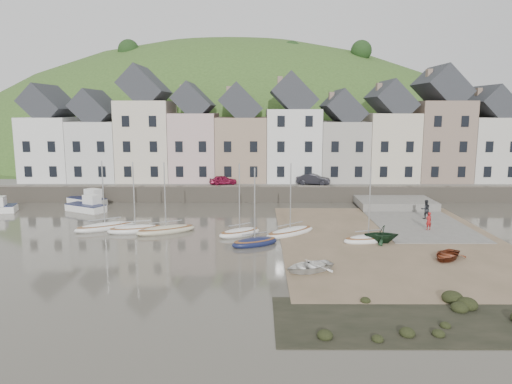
{
  "coord_description": "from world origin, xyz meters",
  "views": [
    {
      "loc": [
        0.2,
        -38.07,
        10.49
      ],
      "look_at": [
        0.0,
        6.0,
        3.0
      ],
      "focal_mm": 34.2,
      "sensor_mm": 36.0,
      "label": 1
    }
  ],
  "objects_px": {
    "rowboat_green": "(381,234)",
    "person_red": "(429,221)",
    "sailboat_0": "(105,227)",
    "rowboat_red": "(447,255)",
    "car_right": "(313,179)",
    "car_left": "(223,180)",
    "person_dark": "(426,209)",
    "rowboat_white": "(309,266)"
  },
  "relations": [
    {
      "from": "rowboat_green",
      "to": "person_red",
      "type": "height_order",
      "value": "person_red"
    },
    {
      "from": "sailboat_0",
      "to": "rowboat_green",
      "type": "distance_m",
      "value": 23.72
    },
    {
      "from": "rowboat_white",
      "to": "rowboat_green",
      "type": "xyz_separation_m",
      "value": [
        6.45,
        6.96,
        0.36
      ]
    },
    {
      "from": "sailboat_0",
      "to": "car_left",
      "type": "distance_m",
      "value": 18.38
    },
    {
      "from": "person_red",
      "to": "person_dark",
      "type": "xyz_separation_m",
      "value": [
        1.22,
        4.4,
        0.13
      ]
    },
    {
      "from": "sailboat_0",
      "to": "person_red",
      "type": "bearing_deg",
      "value": -0.86
    },
    {
      "from": "rowboat_red",
      "to": "car_left",
      "type": "distance_m",
      "value": 30.12
    },
    {
      "from": "person_dark",
      "to": "car_left",
      "type": "height_order",
      "value": "car_left"
    },
    {
      "from": "rowboat_red",
      "to": "person_dark",
      "type": "relative_size",
      "value": 1.62
    },
    {
      "from": "sailboat_0",
      "to": "car_left",
      "type": "relative_size",
      "value": 1.94
    },
    {
      "from": "rowboat_white",
      "to": "person_red",
      "type": "xyz_separation_m",
      "value": [
        11.56,
        10.94,
        0.5
      ]
    },
    {
      "from": "rowboat_white",
      "to": "person_dark",
      "type": "xyz_separation_m",
      "value": [
        12.78,
        15.34,
        0.63
      ]
    },
    {
      "from": "person_red",
      "to": "person_dark",
      "type": "height_order",
      "value": "person_dark"
    },
    {
      "from": "rowboat_green",
      "to": "car_right",
      "type": "bearing_deg",
      "value": -168.37
    },
    {
      "from": "car_left",
      "to": "rowboat_white",
      "type": "bearing_deg",
      "value": 179.55
    },
    {
      "from": "person_dark",
      "to": "car_left",
      "type": "relative_size",
      "value": 0.56
    },
    {
      "from": "car_left",
      "to": "car_right",
      "type": "distance_m",
      "value": 10.78
    },
    {
      "from": "rowboat_green",
      "to": "rowboat_red",
      "type": "distance_m",
      "value": 5.61
    },
    {
      "from": "person_red",
      "to": "person_dark",
      "type": "relative_size",
      "value": 0.86
    },
    {
      "from": "rowboat_red",
      "to": "person_dark",
      "type": "xyz_separation_m",
      "value": [
        2.78,
        12.72,
        0.67
      ]
    },
    {
      "from": "sailboat_0",
      "to": "rowboat_red",
      "type": "distance_m",
      "value": 28.24
    },
    {
      "from": "car_left",
      "to": "sailboat_0",
      "type": "bearing_deg",
      "value": 133.31
    },
    {
      "from": "rowboat_green",
      "to": "person_red",
      "type": "relative_size",
      "value": 1.7
    },
    {
      "from": "person_red",
      "to": "rowboat_green",
      "type": "bearing_deg",
      "value": 16.93
    },
    {
      "from": "rowboat_white",
      "to": "car_left",
      "type": "distance_m",
      "value": 28.15
    },
    {
      "from": "rowboat_green",
      "to": "person_red",
      "type": "distance_m",
      "value": 6.47
    },
    {
      "from": "rowboat_white",
      "to": "car_left",
      "type": "bearing_deg",
      "value": 168.8
    },
    {
      "from": "rowboat_green",
      "to": "person_dark",
      "type": "xyz_separation_m",
      "value": [
        6.32,
        8.38,
        0.27
      ]
    },
    {
      "from": "sailboat_0",
      "to": "rowboat_red",
      "type": "relative_size",
      "value": 2.14
    },
    {
      "from": "sailboat_0",
      "to": "rowboat_white",
      "type": "height_order",
      "value": "sailboat_0"
    },
    {
      "from": "person_red",
      "to": "car_right",
      "type": "bearing_deg",
      "value": -83.85
    },
    {
      "from": "rowboat_green",
      "to": "person_dark",
      "type": "distance_m",
      "value": 10.5
    },
    {
      "from": "person_red",
      "to": "sailboat_0",
      "type": "bearing_deg",
      "value": -21.86
    },
    {
      "from": "sailboat_0",
      "to": "person_red",
      "type": "xyz_separation_m",
      "value": [
        28.41,
        -0.42,
        0.64
      ]
    },
    {
      "from": "car_right",
      "to": "rowboat_green",
      "type": "bearing_deg",
      "value": -156.31
    },
    {
      "from": "sailboat_0",
      "to": "rowboat_green",
      "type": "relative_size",
      "value": 2.37
    },
    {
      "from": "rowboat_white",
      "to": "car_right",
      "type": "xyz_separation_m",
      "value": [
        3.28,
        27.08,
        1.85
      ]
    },
    {
      "from": "sailboat_0",
      "to": "car_left",
      "type": "height_order",
      "value": "sailboat_0"
    },
    {
      "from": "car_left",
      "to": "car_right",
      "type": "height_order",
      "value": "car_right"
    },
    {
      "from": "rowboat_white",
      "to": "person_dark",
      "type": "distance_m",
      "value": 19.98
    },
    {
      "from": "sailboat_0",
      "to": "person_red",
      "type": "height_order",
      "value": "sailboat_0"
    },
    {
      "from": "rowboat_red",
      "to": "person_red",
      "type": "xyz_separation_m",
      "value": [
        1.56,
        8.31,
        0.54
      ]
    }
  ]
}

